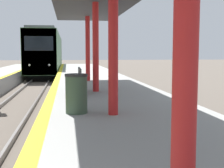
# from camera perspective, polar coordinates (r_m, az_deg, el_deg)

# --- Properties ---
(train) EXTENTS (2.82, 22.93, 4.62)m
(train) POSITION_cam_1_polar(r_m,az_deg,el_deg) (36.96, -11.68, 5.56)
(train) COLOR black
(train) RESTS_ON ground
(trash_bin) EXTENTS (0.56, 0.56, 0.96)m
(trash_bin) POSITION_cam_1_polar(r_m,az_deg,el_deg) (7.68, -6.53, -1.73)
(trash_bin) COLOR #384C38
(trash_bin) RESTS_ON platform_right
(bench) EXTENTS (0.44, 1.71, 0.92)m
(bench) POSITION_cam_1_polar(r_m,az_deg,el_deg) (11.50, -6.53, 0.78)
(bench) COLOR #4C4C51
(bench) RESTS_ON platform_right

